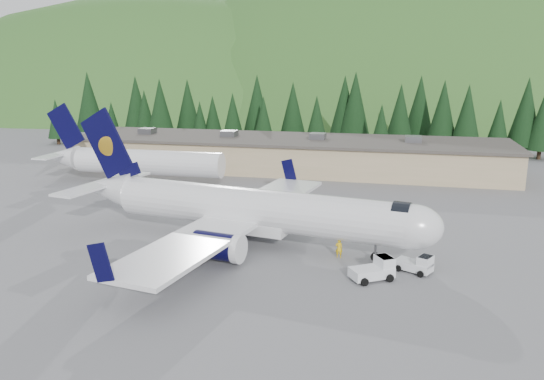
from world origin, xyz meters
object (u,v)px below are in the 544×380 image
at_px(baggage_tug_b, 417,264).
at_px(second_airliner, 130,161).
at_px(ramp_worker, 339,248).
at_px(terminal_building, 287,153).
at_px(baggage_tug_a, 375,270).
at_px(airliner, 247,210).

bearing_deg(baggage_tug_b, second_airliner, 173.21).
relative_size(baggage_tug_b, ramp_worker, 1.89).
height_order(terminal_building, ramp_worker, terminal_building).
bearing_deg(second_airliner, baggage_tug_a, -37.66).
height_order(baggage_tug_b, ramp_worker, ramp_worker).
distance_m(airliner, ramp_worker, 9.63).
distance_m(baggage_tug_a, terminal_building, 47.01).
relative_size(airliner, second_airliner, 1.37).
xyz_separation_m(second_airliner, ramp_worker, (32.93, -23.80, -2.45)).
relative_size(terminal_building, ramp_worker, 40.60).
bearing_deg(ramp_worker, baggage_tug_a, 125.58).
xyz_separation_m(baggage_tug_a, baggage_tug_b, (3.30, 2.24, -0.11)).
xyz_separation_m(second_airliner, baggage_tug_a, (36.31, -28.02, -2.51)).
height_order(airliner, baggage_tug_a, airliner).
distance_m(baggage_tug_a, ramp_worker, 5.42).
distance_m(airliner, second_airliner, 32.31).
xyz_separation_m(baggage_tug_b, ramp_worker, (-6.69, 1.99, 0.17)).
xyz_separation_m(airliner, ramp_worker, (9.09, -1.98, -2.47)).
relative_size(second_airliner, ramp_worker, 15.72).
distance_m(second_airliner, ramp_worker, 40.70).
bearing_deg(airliner, second_airliner, 147.16).
distance_m(airliner, baggage_tug_a, 14.17).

